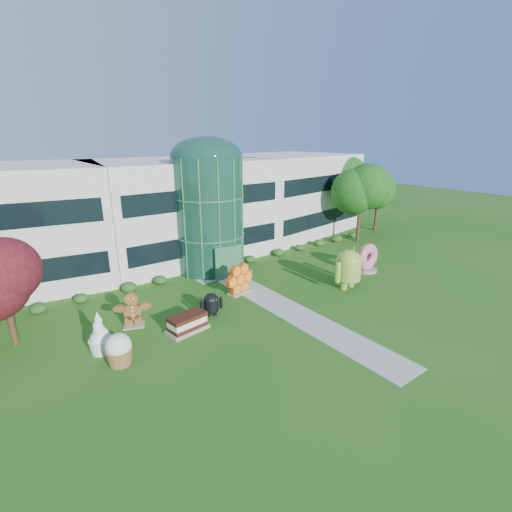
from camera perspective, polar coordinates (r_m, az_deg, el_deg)
ground at (r=24.96m, az=7.14°, el=-9.40°), size 140.00×140.00×0.00m
building at (r=37.84m, az=-11.82°, el=7.28°), size 46.00×15.00×9.30m
atrium at (r=32.54m, az=-7.29°, el=6.27°), size 6.00×6.00×9.80m
walkway at (r=26.26m, az=4.12°, el=-7.80°), size 2.40×20.00×0.04m
tree_red at (r=24.78m, az=-34.14°, el=-5.14°), size 4.00×4.00×6.00m
trees_backdrop at (r=33.54m, az=-8.09°, el=5.36°), size 52.00×8.00×8.40m
android_green at (r=29.65m, az=14.07°, el=-1.50°), size 3.33×2.34×3.62m
android_black at (r=24.83m, az=-6.91°, el=-7.16°), size 1.81×1.40×1.85m
donut at (r=33.95m, az=16.61°, el=-0.17°), size 2.49×1.23×2.57m
gingerbread at (r=24.47m, az=-18.49°, el=-7.79°), size 2.70×1.83×2.33m
ice_cream_sandwich at (r=23.34m, az=-10.51°, el=-10.07°), size 2.67×1.61×1.12m
honeycomb at (r=28.01m, az=-2.61°, el=-3.73°), size 2.86×1.54×2.14m
froyo at (r=22.31m, az=-22.91°, el=-10.82°), size 1.73×1.73×2.40m
cupcake at (r=21.08m, az=-20.37°, el=-13.29°), size 1.71×1.71×1.75m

